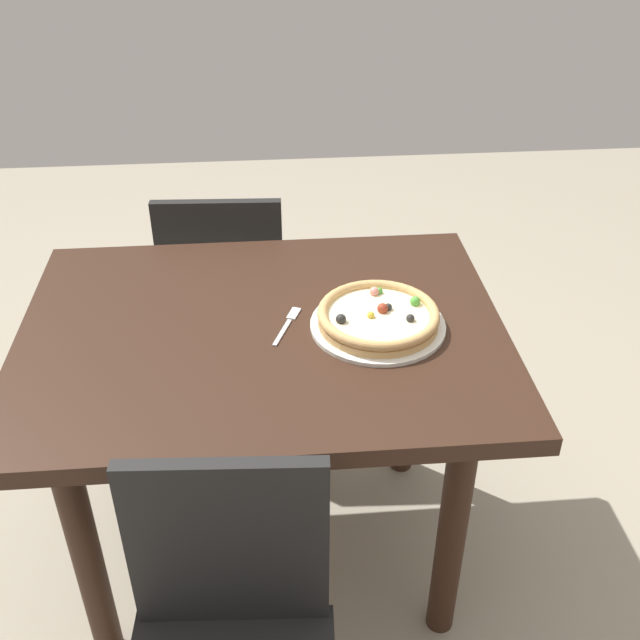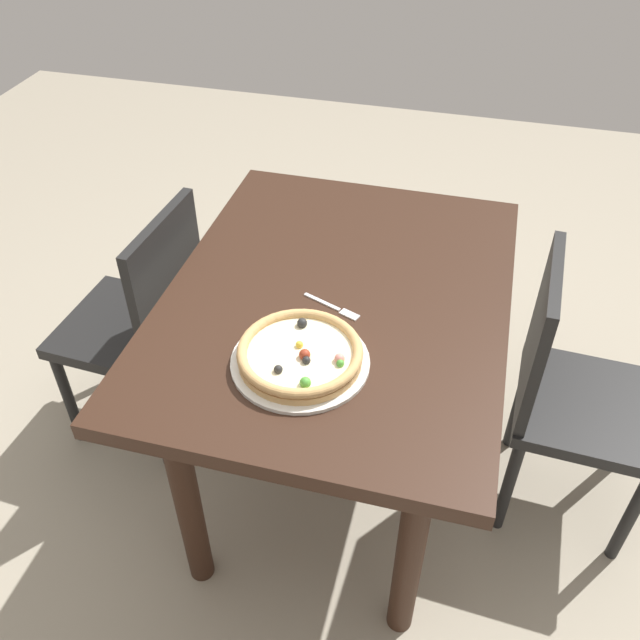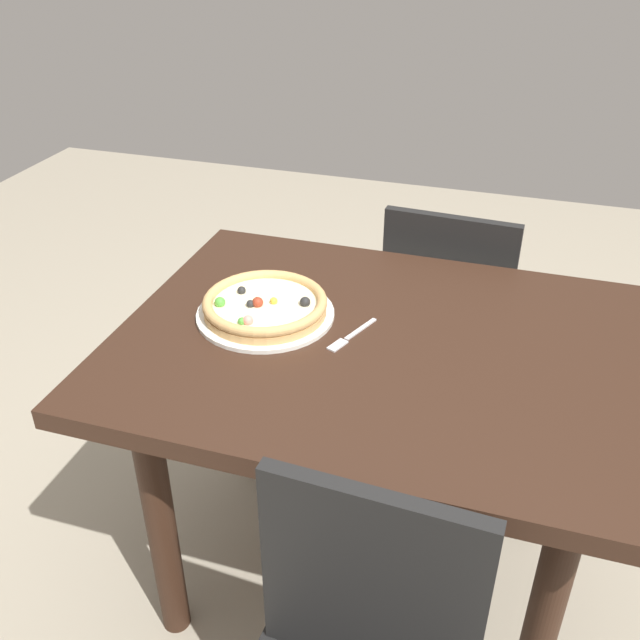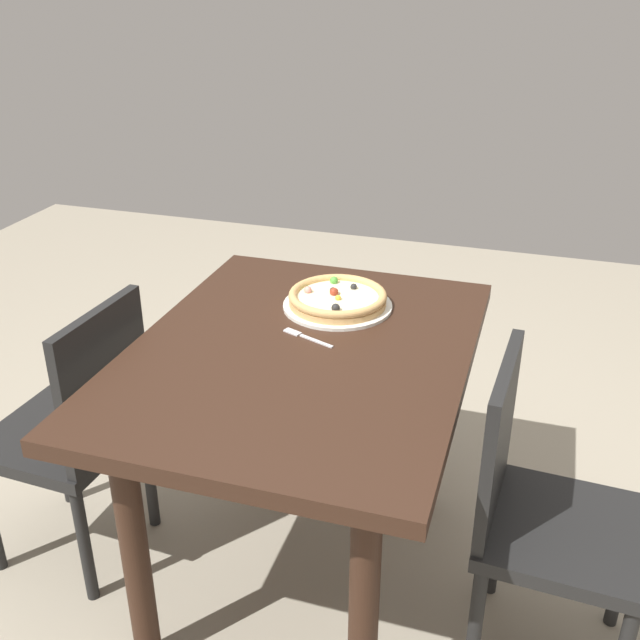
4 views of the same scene
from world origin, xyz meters
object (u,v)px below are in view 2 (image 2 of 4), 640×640
plate (300,362)px  fork (336,308)px  dining_table (337,327)px  pizza (300,354)px  chair_near (143,320)px  chair_far (569,390)px

plate → fork: (-0.21, 0.03, -0.00)m
dining_table → pizza: pizza is taller
plate → pizza: size_ratio=1.11×
chair_near → plate: 0.79m
plate → pizza: pizza is taller
dining_table → plate: size_ratio=3.58×
chair_far → fork: chair_far is taller
plate → pizza: bearing=61.9°
chair_far → chair_near: bearing=-85.8°
chair_near → fork: (0.15, 0.66, 0.31)m
fork → pizza: bearing=-76.8°
chair_near → chair_far: same height
plate → dining_table: bearing=175.3°
dining_table → fork: size_ratio=7.23×
dining_table → chair_near: chair_near is taller
dining_table → chair_far: size_ratio=1.34×
chair_far → pizza: (0.39, -0.67, 0.34)m
dining_table → chair_far: 0.69m
chair_far → pizza: bearing=-57.0°
pizza → fork: 0.22m
plate → fork: plate is taller
dining_table → chair_near: size_ratio=1.34×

